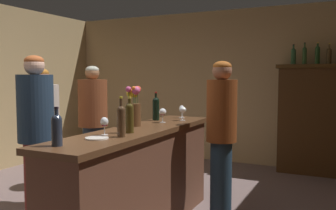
{
  "coord_description": "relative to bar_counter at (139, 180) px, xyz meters",
  "views": [
    {
      "loc": [
        2.33,
        -2.7,
        1.5
      ],
      "look_at": [
        0.83,
        0.34,
        1.24
      ],
      "focal_mm": 39.15,
      "sensor_mm": 36.0,
      "label": 1
    }
  ],
  "objects": [
    {
      "name": "wall_back",
      "position": [
        -0.56,
        3.28,
        0.81
      ],
      "size": [
        5.39,
        0.12,
        2.64
      ],
      "primitive_type": "cube",
      "color": "tan",
      "rests_on": "ground"
    },
    {
      "name": "bar_counter",
      "position": [
        0.0,
        0.0,
        0.0
      ],
      "size": [
        0.54,
        2.37,
        1.01
      ],
      "color": "brown",
      "rests_on": "ground"
    },
    {
      "name": "display_cabinet",
      "position": [
        1.34,
        3.0,
        0.37
      ],
      "size": [
        1.14,
        0.37,
        1.68
      ],
      "color": "#3E250F",
      "rests_on": "ground"
    },
    {
      "name": "wine_bottle_riesling",
      "position": [
        -0.08,
        -0.99,
        0.63
      ],
      "size": [
        0.08,
        0.08,
        0.28
      ],
      "color": "#242C3D",
      "rests_on": "bar_counter"
    },
    {
      "name": "wine_bottle_pinot",
      "position": [
        0.12,
        -0.46,
        0.64
      ],
      "size": [
        0.07,
        0.07,
        0.33
      ],
      "color": "#49311F",
      "rests_on": "bar_counter"
    },
    {
      "name": "wine_bottle_syrah",
      "position": [
        0.06,
        -0.25,
        0.65
      ],
      "size": [
        0.07,
        0.07,
        0.32
      ],
      "color": "#413513",
      "rests_on": "bar_counter"
    },
    {
      "name": "wine_bottle_chardonnay",
      "position": [
        -0.17,
        0.67,
        0.64
      ],
      "size": [
        0.08,
        0.08,
        0.32
      ],
      "color": "black",
      "rests_on": "bar_counter"
    },
    {
      "name": "wine_glass_front",
      "position": [
        -0.01,
        0.52,
        0.6
      ],
      "size": [
        0.08,
        0.08,
        0.15
      ],
      "color": "white",
      "rests_on": "bar_counter"
    },
    {
      "name": "wine_glass_mid",
      "position": [
        0.0,
        1.0,
        0.6
      ],
      "size": [
        0.07,
        0.07,
        0.15
      ],
      "color": "white",
      "rests_on": "bar_counter"
    },
    {
      "name": "wine_glass_rear",
      "position": [
        0.11,
        0.79,
        0.61
      ],
      "size": [
        0.08,
        0.08,
        0.15
      ],
      "color": "white",
      "rests_on": "bar_counter"
    },
    {
      "name": "wine_glass_spare",
      "position": [
        -0.06,
        -0.45,
        0.6
      ],
      "size": [
        0.07,
        0.07,
        0.15
      ],
      "color": "white",
      "rests_on": "bar_counter"
    },
    {
      "name": "flower_arrangement",
      "position": [
        -0.14,
        0.15,
        0.68
      ],
      "size": [
        0.15,
        0.16,
        0.4
      ],
      "color": "#54341D",
      "rests_on": "bar_counter"
    },
    {
      "name": "cheese_plate",
      "position": [
        -0.01,
        -0.63,
        0.51
      ],
      "size": [
        0.19,
        0.19,
        0.01
      ],
      "primitive_type": "cylinder",
      "color": "white",
      "rests_on": "bar_counter"
    },
    {
      "name": "display_bottle_left",
      "position": [
        0.99,
        3.0,
        1.31
      ],
      "size": [
        0.08,
        0.08,
        0.31
      ],
      "color": "#265131",
      "rests_on": "display_cabinet"
    },
    {
      "name": "display_bottle_midleft",
      "position": [
        1.16,
        3.0,
        1.32
      ],
      "size": [
        0.07,
        0.07,
        0.33
      ],
      "color": "#294D26",
      "rests_on": "display_cabinet"
    },
    {
      "name": "display_bottle_center",
      "position": [
        1.34,
        3.0,
        1.33
      ],
      "size": [
        0.07,
        0.07,
        0.33
      ],
      "color": "#1A3C1B",
      "rests_on": "display_cabinet"
    },
    {
      "name": "display_bottle_midright",
      "position": [
        1.5,
        3.0,
        1.31
      ],
      "size": [
        0.07,
        0.07,
        0.31
      ],
      "color": "#42321A",
      "rests_on": "display_cabinet"
    },
    {
      "name": "patron_redhead",
      "position": [
        -1.35,
        1.06,
        0.38
      ],
      "size": [
        0.4,
        0.4,
        1.64
      ],
      "rotation": [
        0.0,
        0.0,
        -0.75
      ],
      "color": "#213143",
      "rests_on": "ground"
    },
    {
      "name": "patron_tall",
      "position": [
        -1.0,
        -0.3,
        0.43
      ],
      "size": [
        0.35,
        0.35,
        1.71
      ],
      "rotation": [
        0.0,
        0.0,
        0.62
      ],
      "color": "maroon",
      "rests_on": "ground"
    },
    {
      "name": "patron_in_grey",
      "position": [
        -1.37,
        0.14,
        0.36
      ],
      "size": [
        0.4,
        0.4,
        1.59
      ],
      "rotation": [
        0.0,
        0.0,
        0.1
      ],
      "color": "maroon",
      "rests_on": "ground"
    },
    {
      "name": "bartender",
      "position": [
        0.61,
        0.65,
        0.42
      ],
      "size": [
        0.31,
        0.31,
        1.66
      ],
      "rotation": [
        0.0,
        0.0,
        3.33
      ],
      "color": "#203344",
      "rests_on": "ground"
    }
  ]
}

